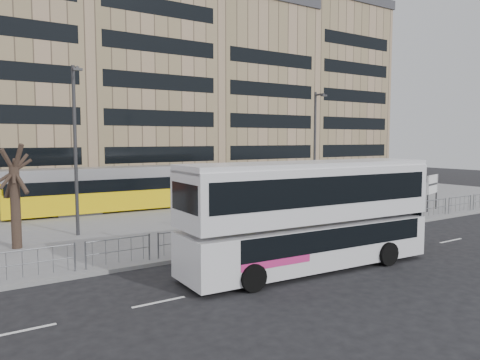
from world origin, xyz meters
TOP-DOWN VIEW (x-y plane):
  - ground at (0.00, 0.00)m, footprint 120.00×120.00m
  - plaza at (0.00, 12.00)m, footprint 64.00×24.00m
  - kerb at (0.00, 0.05)m, footprint 64.00×0.25m
  - building_row at (1.55, 34.27)m, footprint 70.40×18.40m
  - pedestrian_barrier at (2.00, 0.50)m, footprint 32.07×0.07m
  - road_markings at (1.00, -4.00)m, footprint 62.00×0.12m
  - double_decker_bus at (-3.49, -3.82)m, footprint 10.77×3.20m
  - tram at (0.68, 13.95)m, footprint 26.03×3.88m
  - station_sign at (13.45, 2.07)m, footprint 2.09×0.71m
  - ad_panel at (9.27, 1.04)m, footprint 0.77×0.11m
  - pedestrian at (-3.21, 5.07)m, footprint 0.49×0.64m
  - traffic_light_west at (-6.31, 0.81)m, footprint 0.17×0.21m
  - traffic_light_east at (11.30, 1.87)m, footprint 0.18×0.22m
  - lamp_post_west at (-9.48, 7.25)m, footprint 0.45×1.04m
  - lamp_post_east at (7.39, 7.51)m, footprint 0.45×1.04m
  - bare_tree at (-12.60, 5.84)m, footprint 3.94×3.94m

SIDE VIEW (x-z plane):
  - ground at x=0.00m, z-range 0.00..0.00m
  - road_markings at x=1.00m, z-range 0.00..0.01m
  - kerb at x=0.00m, z-range -0.01..0.16m
  - plaza at x=0.00m, z-range 0.00..0.15m
  - pedestrian at x=-3.21m, z-range 0.15..1.73m
  - pedestrian_barrier at x=2.00m, z-range 0.43..1.53m
  - ad_panel at x=9.27m, z-range 0.27..1.70m
  - tram at x=0.68m, z-range 0.15..3.21m
  - station_sign at x=13.45m, z-range 0.63..3.11m
  - traffic_light_west at x=-6.31m, z-range 0.57..3.67m
  - traffic_light_east at x=11.30m, z-range 0.57..3.67m
  - double_decker_bus at x=-3.49m, z-range 0.17..4.43m
  - lamp_post_east at x=7.39m, z-range 0.52..8.84m
  - lamp_post_west at x=-9.48m, z-range 0.53..9.23m
  - bare_tree at x=-12.60m, z-range 1.68..8.38m
  - building_row at x=1.55m, z-range -2.69..28.51m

